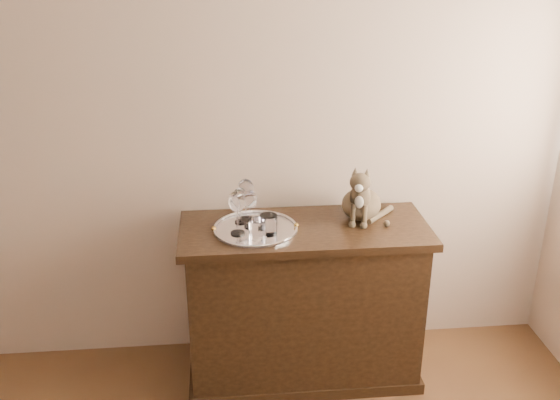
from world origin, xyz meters
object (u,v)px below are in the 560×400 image
(wine_glass_a, at_px, (240,205))
(wine_glass_d, at_px, (250,209))
(wine_glass_c, at_px, (237,213))
(wine_glass_b, at_px, (246,199))
(cat, at_px, (362,190))
(sideboard, at_px, (303,303))
(tumbler_b, at_px, (258,229))
(tray, at_px, (255,230))
(tumbler_a, at_px, (269,225))

(wine_glass_a, height_order, wine_glass_d, wine_glass_d)
(wine_glass_a, relative_size, wine_glass_c, 0.85)
(wine_glass_b, height_order, cat, cat)
(sideboard, height_order, wine_glass_b, wine_glass_b)
(sideboard, height_order, wine_glass_a, wine_glass_a)
(wine_glass_d, height_order, tumbler_b, wine_glass_d)
(wine_glass_d, bearing_deg, tray, -50.28)
(wine_glass_d, bearing_deg, tumbler_b, -77.91)
(tray, relative_size, tumbler_b, 4.40)
(tumbler_a, bearing_deg, wine_glass_d, 133.19)
(wine_glass_b, distance_m, cat, 0.57)
(sideboard, distance_m, wine_glass_b, 0.61)
(wine_glass_b, bearing_deg, wine_glass_d, -80.53)
(wine_glass_d, height_order, tumbler_a, wine_glass_d)
(wine_glass_c, height_order, wine_glass_d, wine_glass_c)
(wine_glass_b, height_order, tumbler_b, wine_glass_b)
(tumbler_a, bearing_deg, tray, 134.69)
(sideboard, distance_m, wine_glass_a, 0.61)
(wine_glass_c, relative_size, tumbler_b, 2.33)
(wine_glass_a, distance_m, wine_glass_d, 0.07)
(tray, relative_size, wine_glass_b, 1.92)
(cat, bearing_deg, tray, -150.60)
(sideboard, bearing_deg, wine_glass_a, 168.21)
(tumbler_b, bearing_deg, cat, 20.20)
(tray, xyz_separation_m, tumbler_b, (0.00, -0.10, 0.05))
(tumbler_b, distance_m, cat, 0.56)
(wine_glass_a, bearing_deg, tumbler_a, -48.14)
(sideboard, xyz_separation_m, tumbler_b, (-0.23, -0.11, 0.48))
(tray, relative_size, cat, 1.35)
(wine_glass_a, xyz_separation_m, wine_glass_b, (0.03, 0.04, 0.01))
(tray, xyz_separation_m, wine_glass_b, (-0.04, 0.12, 0.11))
(tray, height_order, tumbler_a, tumbler_a)
(wine_glass_d, relative_size, tumbler_b, 2.05)
(wine_glass_c, xyz_separation_m, cat, (0.61, 0.14, 0.03))
(cat, bearing_deg, wine_glass_d, -153.79)
(sideboard, relative_size, wine_glass_b, 5.76)
(wine_glass_c, distance_m, cat, 0.63)
(cat, bearing_deg, wine_glass_b, -163.05)
(wine_glass_b, bearing_deg, tumbler_b, -79.00)
(wine_glass_a, relative_size, cat, 0.61)
(wine_glass_a, bearing_deg, wine_glass_d, -50.39)
(tumbler_a, xyz_separation_m, tumbler_b, (-0.05, -0.04, -0.00))
(sideboard, xyz_separation_m, tumbler_a, (-0.18, -0.08, 0.48))
(wine_glass_c, height_order, cat, cat)
(sideboard, relative_size, wine_glass_d, 6.43)
(tumbler_a, bearing_deg, wine_glass_c, 173.22)
(wine_glass_a, bearing_deg, wine_glass_b, 51.17)
(wine_glass_a, distance_m, wine_glass_c, 0.12)
(wine_glass_b, relative_size, tumbler_b, 2.29)
(wine_glass_c, bearing_deg, tray, 25.92)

